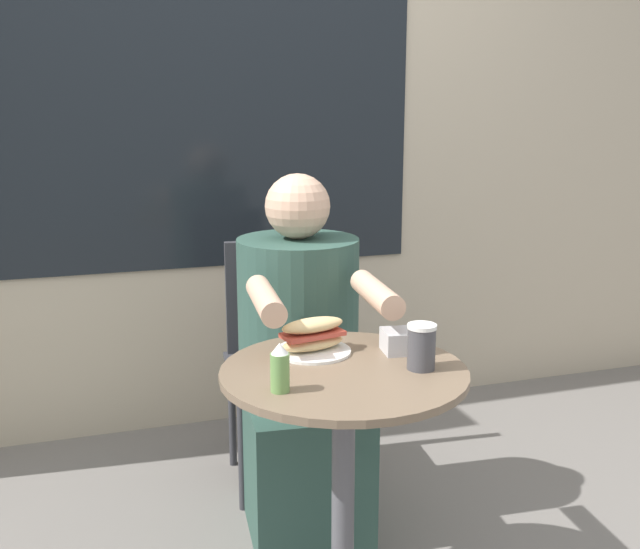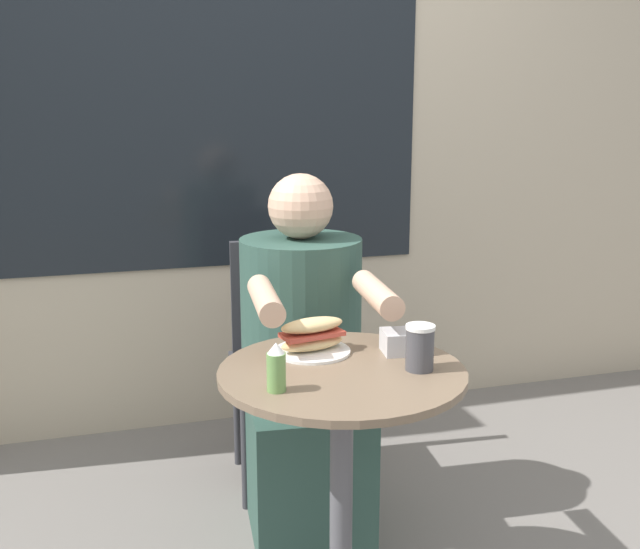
% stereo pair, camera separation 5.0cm
% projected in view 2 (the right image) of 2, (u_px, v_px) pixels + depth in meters
% --- Properties ---
extents(storefront_wall, '(8.00, 0.09, 2.80)m').
position_uv_depth(storefront_wall, '(234.00, 93.00, 3.05)').
color(storefront_wall, '#B7A88E').
rests_on(storefront_wall, ground_plane).
extents(cafe_table, '(0.62, 0.62, 0.71)m').
position_uv_depth(cafe_table, '(342.00, 442.00, 1.91)').
color(cafe_table, brown).
rests_on(cafe_table, ground_plane).
extents(diner_chair, '(0.42, 0.42, 0.87)m').
position_uv_depth(diner_chair, '(282.00, 338.00, 2.74)').
color(diner_chair, '#333338').
rests_on(diner_chair, ground_plane).
extents(seated_diner, '(0.44, 0.71, 1.15)m').
position_uv_depth(seated_diner, '(304.00, 380.00, 2.41)').
color(seated_diner, '#2D4C42').
rests_on(seated_diner, ground_plane).
extents(sandwich_on_plate, '(0.20, 0.20, 0.09)m').
position_uv_depth(sandwich_on_plate, '(312.00, 338.00, 1.98)').
color(sandwich_on_plate, white).
rests_on(sandwich_on_plate, cafe_table).
extents(drink_cup, '(0.07, 0.07, 0.12)m').
position_uv_depth(drink_cup, '(420.00, 347.00, 1.85)').
color(drink_cup, '#424247').
rests_on(drink_cup, cafe_table).
extents(napkin_box, '(0.10, 0.10, 0.06)m').
position_uv_depth(napkin_box, '(400.00, 342.00, 1.99)').
color(napkin_box, silver).
rests_on(napkin_box, cafe_table).
extents(condiment_bottle, '(0.04, 0.04, 0.12)m').
position_uv_depth(condiment_bottle, '(276.00, 368.00, 1.72)').
color(condiment_bottle, '#66934C').
rests_on(condiment_bottle, cafe_table).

